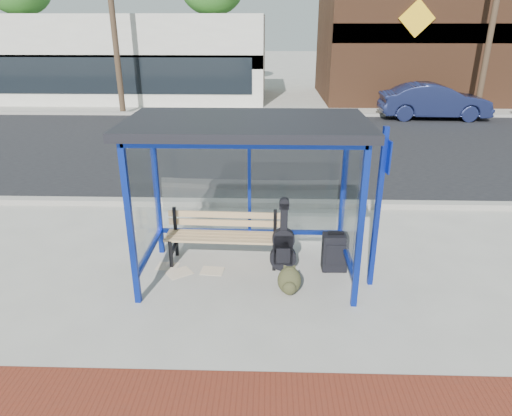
{
  "coord_description": "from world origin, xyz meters",
  "views": [
    {
      "loc": [
        0.31,
        -6.13,
        3.63
      ],
      "look_at": [
        0.12,
        0.2,
        1.05
      ],
      "focal_mm": 32.0,
      "sensor_mm": 36.0,
      "label": 1
    }
  ],
  "objects_px": {
    "guitar_bag": "(283,246)",
    "bench": "(224,233)",
    "parked_car": "(434,101)",
    "suitcase": "(335,252)",
    "backpack": "(289,282)"
  },
  "relations": [
    {
      "from": "backpack",
      "to": "guitar_bag",
      "type": "bearing_deg",
      "value": 97.32
    },
    {
      "from": "suitcase",
      "to": "backpack",
      "type": "distance_m",
      "value": 1.02
    },
    {
      "from": "suitcase",
      "to": "backpack",
      "type": "height_order",
      "value": "suitcase"
    },
    {
      "from": "bench",
      "to": "parked_car",
      "type": "xyz_separation_m",
      "value": [
        7.32,
        12.18,
        0.21
      ]
    },
    {
      "from": "bench",
      "to": "suitcase",
      "type": "xyz_separation_m",
      "value": [
        1.75,
        -0.25,
        -0.18
      ]
    },
    {
      "from": "suitcase",
      "to": "backpack",
      "type": "bearing_deg",
      "value": -137.48
    },
    {
      "from": "suitcase",
      "to": "guitar_bag",
      "type": "bearing_deg",
      "value": 179.65
    },
    {
      "from": "bench",
      "to": "parked_car",
      "type": "height_order",
      "value": "parked_car"
    },
    {
      "from": "bench",
      "to": "suitcase",
      "type": "relative_size",
      "value": 2.77
    },
    {
      "from": "bench",
      "to": "guitar_bag",
      "type": "bearing_deg",
      "value": -13.66
    },
    {
      "from": "backpack",
      "to": "parked_car",
      "type": "relative_size",
      "value": 0.1
    },
    {
      "from": "guitar_bag",
      "to": "suitcase",
      "type": "bearing_deg",
      "value": 0.39
    },
    {
      "from": "suitcase",
      "to": "parked_car",
      "type": "height_order",
      "value": "parked_car"
    },
    {
      "from": "guitar_bag",
      "to": "bench",
      "type": "bearing_deg",
      "value": 163.96
    },
    {
      "from": "guitar_bag",
      "to": "parked_car",
      "type": "bearing_deg",
      "value": 62.37
    }
  ]
}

